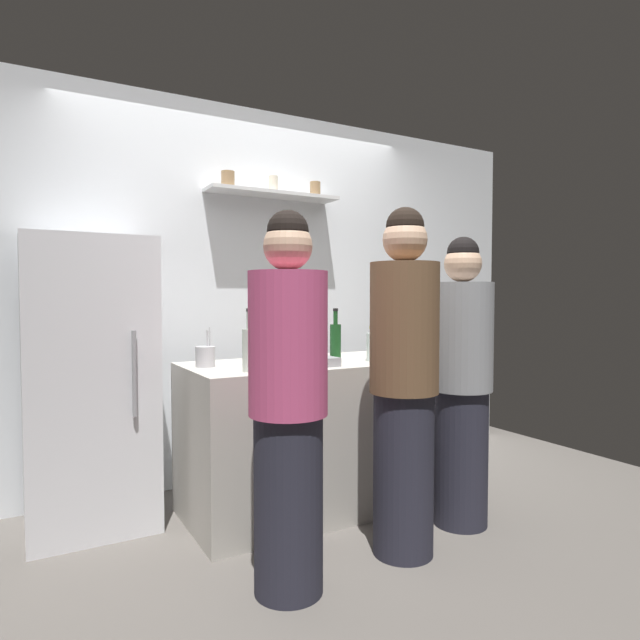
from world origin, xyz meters
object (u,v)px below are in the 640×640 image
object	(u,v)px
utensil_holder	(205,356)
person_brown_jacket	(404,383)
baking_pan	(304,362)
wine_bottle_amber_glass	(299,338)
wine_bottle_green_glass	(335,341)
person_grey_hoodie	(461,384)
wine_bottle_dark_glass	(303,342)
refrigerator	(89,383)
wine_bottle_pale_glass	(250,348)
water_bottle_plastic	(374,346)
person_pink_top	(288,406)

from	to	relation	value
utensil_holder	person_brown_jacket	xyz separation A→B (m)	(0.75, -0.82, -0.09)
baking_pan	person_brown_jacket	bearing A→B (deg)	-66.26
wine_bottle_amber_glass	wine_bottle_green_glass	distance (m)	0.39
wine_bottle_green_glass	person_grey_hoodie	distance (m)	0.77
wine_bottle_dark_glass	person_grey_hoodie	xyz separation A→B (m)	(0.59, -0.78, -0.20)
utensil_holder	person_brown_jacket	bearing A→B (deg)	-47.79
refrigerator	person_brown_jacket	world-z (taller)	person_brown_jacket
wine_bottle_pale_glass	water_bottle_plastic	size ratio (longest dim) A/B	1.55
refrigerator	person_brown_jacket	size ratio (longest dim) A/B	0.93
water_bottle_plastic	person_pink_top	size ratio (longest dim) A/B	0.13
wine_bottle_amber_glass	person_brown_jacket	bearing A→B (deg)	-87.65
refrigerator	utensil_holder	size ratio (longest dim) A/B	7.23
water_bottle_plastic	person_grey_hoodie	size ratio (longest dim) A/B	0.13
utensil_holder	water_bottle_plastic	world-z (taller)	utensil_holder
wine_bottle_pale_glass	person_brown_jacket	world-z (taller)	person_brown_jacket
utensil_holder	wine_bottle_amber_glass	bearing A→B (deg)	17.63
wine_bottle_pale_glass	water_bottle_plastic	distance (m)	0.83
person_grey_hoodie	person_pink_top	world-z (taller)	person_pink_top
person_brown_jacket	wine_bottle_pale_glass	bearing A→B (deg)	173.44
wine_bottle_amber_glass	person_pink_top	bearing A→B (deg)	-119.43
utensil_holder	baking_pan	bearing A→B (deg)	-26.76
wine_bottle_amber_glass	refrigerator	bearing A→B (deg)	176.86
utensil_holder	water_bottle_plastic	distance (m)	1.00
baking_pan	person_brown_jacket	xyz separation A→B (m)	(0.25, -0.57, -0.06)
refrigerator	person_grey_hoodie	size ratio (longest dim) A/B	0.99
person_grey_hoodie	wine_bottle_pale_glass	bearing A→B (deg)	111.25
wine_bottle_amber_glass	person_pink_top	xyz separation A→B (m)	(-0.61, -1.08, -0.19)
refrigerator	person_pink_top	distance (m)	1.33
wine_bottle_green_glass	person_pink_top	bearing A→B (deg)	-133.31
utensil_holder	person_grey_hoodie	size ratio (longest dim) A/B	0.14
baking_pan	person_grey_hoodie	distance (m)	0.89
utensil_holder	wine_bottle_dark_glass	bearing A→B (deg)	6.71
refrigerator	wine_bottle_amber_glass	bearing A→B (deg)	-3.14
wine_bottle_dark_glass	water_bottle_plastic	xyz separation A→B (m)	(0.32, -0.32, -0.01)
wine_bottle_pale_glass	person_pink_top	size ratio (longest dim) A/B	0.20
utensil_holder	refrigerator	bearing A→B (deg)	152.69
wine_bottle_pale_glass	person_pink_top	world-z (taller)	person_pink_top
utensil_holder	wine_bottle_dark_glass	distance (m)	0.66
person_pink_top	baking_pan	bearing A→B (deg)	-163.62
wine_bottle_dark_glass	person_grey_hoodie	distance (m)	1.00
water_bottle_plastic	person_brown_jacket	world-z (taller)	person_brown_jacket
utensil_holder	person_grey_hoodie	bearing A→B (deg)	-29.31
refrigerator	water_bottle_plastic	xyz separation A→B (m)	(1.54, -0.54, 0.18)
wine_bottle_pale_glass	wine_bottle_dark_glass	distance (m)	0.63
wine_bottle_pale_glass	person_grey_hoodie	xyz separation A→B (m)	(1.11, -0.40, -0.22)
refrigerator	wine_bottle_amber_glass	world-z (taller)	refrigerator
refrigerator	wine_bottle_amber_glass	distance (m)	1.29
refrigerator	person_pink_top	bearing A→B (deg)	-60.16
baking_pan	water_bottle_plastic	xyz separation A→B (m)	(0.48, 0.00, 0.07)
wine_bottle_dark_glass	person_pink_top	xyz separation A→B (m)	(-0.56, -0.94, -0.18)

